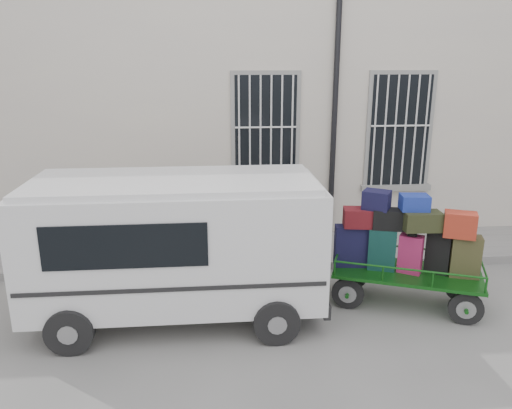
{
  "coord_description": "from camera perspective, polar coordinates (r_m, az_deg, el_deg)",
  "views": [
    {
      "loc": [
        -1.43,
        -6.75,
        3.65
      ],
      "look_at": [
        -0.76,
        1.0,
        1.36
      ],
      "focal_mm": 35.0,
      "sensor_mm": 36.0,
      "label": 1
    }
  ],
  "objects": [
    {
      "name": "sidewalk",
      "position": [
        9.74,
        3.86,
        -5.2
      ],
      "size": [
        24.0,
        1.7,
        0.15
      ],
      "primitive_type": "cube",
      "color": "slate",
      "rests_on": "ground"
    },
    {
      "name": "building",
      "position": [
        12.35,
        1.76,
        13.34
      ],
      "size": [
        24.0,
        5.15,
        6.0
      ],
      "color": "beige",
      "rests_on": "ground"
    },
    {
      "name": "ground",
      "position": [
        7.81,
        6.33,
        -11.61
      ],
      "size": [
        80.0,
        80.0,
        0.0
      ],
      "primitive_type": "plane",
      "color": "slate",
      "rests_on": "ground"
    },
    {
      "name": "luggage_cart",
      "position": [
        7.81,
        16.69,
        -4.8
      ],
      "size": [
        2.54,
        1.7,
        1.77
      ],
      "rotation": [
        0.0,
        0.0,
        -0.38
      ],
      "color": "black",
      "rests_on": "ground"
    },
    {
      "name": "van",
      "position": [
        7.13,
        -9.17,
        -4.03
      ],
      "size": [
        4.15,
        1.9,
        2.08
      ],
      "rotation": [
        0.0,
        0.0,
        0.0
      ],
      "color": "white",
      "rests_on": "ground"
    }
  ]
}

